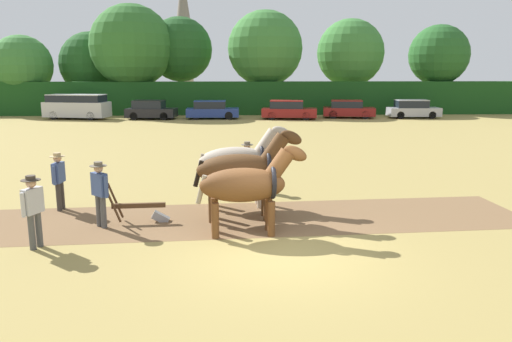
{
  "coord_description": "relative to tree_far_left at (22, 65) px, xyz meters",
  "views": [
    {
      "loc": [
        -1.0,
        -10.22,
        3.93
      ],
      "look_at": [
        -0.41,
        3.6,
        1.1
      ],
      "focal_mm": 35.0,
      "sensor_mm": 36.0,
      "label": 1
    }
  ],
  "objects": [
    {
      "name": "parked_car_center_left",
      "position": [
        16.78,
        -5.12,
        -3.55
      ],
      "size": [
        4.17,
        1.71,
        1.46
      ],
      "rotation": [
        0.0,
        0.0,
        -0.0
      ],
      "color": "navy",
      "rests_on": "ground"
    },
    {
      "name": "draft_horse_trail_left",
      "position": [
        18.75,
        -31.37,
        -2.93
      ],
      "size": [
        2.84,
        1.05,
        2.41
      ],
      "rotation": [
        0.0,
        0.0,
        0.07
      ],
      "color": "#B2A38E",
      "rests_on": "ground"
    },
    {
      "name": "farmer_onlooker_left",
      "position": [
        14.16,
        -34.65,
        -3.29
      ],
      "size": [
        0.42,
        0.61,
        1.66
      ],
      "rotation": [
        0.0,
        0.0,
        -0.38
      ],
      "color": "#4C4C4C",
      "rests_on": "ground"
    },
    {
      "name": "tree_center_left",
      "position": [
        9.62,
        -0.04,
        1.64
      ],
      "size": [
        7.25,
        7.25,
        9.53
      ],
      "color": "#4C3823",
      "rests_on": "ground"
    },
    {
      "name": "tree_far_right",
      "position": [
        37.14,
        0.11,
        0.93
      ],
      "size": [
        5.39,
        5.39,
        7.89
      ],
      "color": "#423323",
      "rests_on": "ground"
    },
    {
      "name": "tree_center",
      "position": [
        13.65,
        1.82,
        1.45
      ],
      "size": [
        5.86,
        5.86,
        8.65
      ],
      "color": "brown",
      "rests_on": "ground"
    },
    {
      "name": "parked_car_right",
      "position": [
        33.18,
        -5.09,
        -3.54
      ],
      "size": [
        4.18,
        1.85,
        1.49
      ],
      "rotation": [
        0.0,
        0.0,
        -0.03
      ],
      "color": "#A8A8B2",
      "rests_on": "ground"
    },
    {
      "name": "draft_horse_lead_right",
      "position": [
        18.83,
        -32.62,
        -2.9
      ],
      "size": [
        2.93,
        1.0,
        2.45
      ],
      "rotation": [
        0.0,
        0.0,
        0.07
      ],
      "color": "#513319",
      "rests_on": "ground"
    },
    {
      "name": "tree_right",
      "position": [
        29.3,
        1.25,
        1.14
      ],
      "size": [
        6.14,
        6.14,
        8.48
      ],
      "color": "#4C3823",
      "rests_on": "ground"
    },
    {
      "name": "farmer_beside_team",
      "position": [
        19.02,
        -29.3,
        -3.33
      ],
      "size": [
        0.4,
        0.56,
        1.61
      ],
      "rotation": [
        0.0,
        0.0,
        0.52
      ],
      "color": "#28334C",
      "rests_on": "ground"
    },
    {
      "name": "hedgerow",
      "position": [
        19.62,
        -1.39,
        -2.82
      ],
      "size": [
        72.98,
        1.24,
        2.87
      ],
      "primitive_type": "cube",
      "color": "#194719",
      "rests_on": "ground"
    },
    {
      "name": "plowed_furrow_strip",
      "position": [
        15.41,
        -32.85,
        -4.25
      ],
      "size": [
        22.17,
        4.64,
        0.01
      ],
      "primitive_type": "cube",
      "rotation": [
        0.0,
        0.0,
        0.07
      ],
      "color": "brown",
      "rests_on": "ground"
    },
    {
      "name": "plow",
      "position": [
        16.23,
        -32.79,
        -3.94
      ],
      "size": [
        1.63,
        0.49,
        1.13
      ],
      "rotation": [
        0.0,
        0.0,
        0.07
      ],
      "color": "#4C331E",
      "rests_on": "ground"
    },
    {
      "name": "farmer_at_plow",
      "position": [
        15.23,
        -33.18,
        -3.27
      ],
      "size": [
        0.5,
        0.48,
        1.68
      ],
      "rotation": [
        0.0,
        0.0,
        0.81
      ],
      "color": "#4C4C4C",
      "rests_on": "ground"
    },
    {
      "name": "draft_horse_lead_left",
      "position": [
        18.91,
        -33.87,
        -3.03
      ],
      "size": [
        2.73,
        0.99,
        2.24
      ],
      "rotation": [
        0.0,
        0.0,
        0.07
      ],
      "color": "brown",
      "rests_on": "ground"
    },
    {
      "name": "parked_car_center",
      "position": [
        22.92,
        -5.55,
        -3.54
      ],
      "size": [
        4.55,
        2.36,
        1.49
      ],
      "rotation": [
        0.0,
        0.0,
        -0.14
      ],
      "color": "maroon",
      "rests_on": "ground"
    },
    {
      "name": "tree_center_right",
      "position": [
        21.41,
        0.63,
        1.5
      ],
      "size": [
        6.75,
        6.75,
        9.14
      ],
      "color": "#423323",
      "rests_on": "ground"
    },
    {
      "name": "farmer_onlooker_right",
      "position": [
        13.66,
        -31.54,
        -3.3
      ],
      "size": [
        0.41,
        0.65,
        1.65
      ],
      "rotation": [
        0.0,
        0.0,
        -0.08
      ],
      "color": "#38332D",
      "rests_on": "ground"
    },
    {
      "name": "parked_van",
      "position": [
        6.0,
        -4.83,
        -3.24
      ],
      "size": [
        5.34,
        2.84,
        1.97
      ],
      "rotation": [
        0.0,
        0.0,
        -0.21
      ],
      "color": "#BCBCC1",
      "rests_on": "ground"
    },
    {
      "name": "tree_left",
      "position": [
        5.35,
        2.55,
        0.16
      ],
      "size": [
        5.86,
        5.86,
        7.35
      ],
      "color": "brown",
      "rests_on": "ground"
    },
    {
      "name": "ground_plane",
      "position": [
        19.62,
        -35.23,
        -4.26
      ],
      "size": [
        240.0,
        240.0,
        0.0
      ],
      "primitive_type": "plane",
      "color": "#998447"
    },
    {
      "name": "parked_car_center_right",
      "position": [
        27.9,
        -4.82,
        -3.55
      ],
      "size": [
        4.39,
        2.48,
        1.45
      ],
      "rotation": [
        0.0,
        0.0,
        -0.17
      ],
      "color": "maroon",
      "rests_on": "ground"
    },
    {
      "name": "tree_far_left",
      "position": [
        0.0,
        0.0,
        0.0
      ],
      "size": [
        5.23,
        5.23,
        6.88
      ],
      "color": "brown",
      "rests_on": "ground"
    },
    {
      "name": "church_spire",
      "position": [
        10.66,
        36.48,
        5.86
      ],
      "size": [
        2.98,
        2.98,
        19.33
      ],
      "color": "gray",
      "rests_on": "ground"
    },
    {
      "name": "parked_car_left",
      "position": [
        11.89,
        -5.08,
        -3.54
      ],
      "size": [
        4.08,
        2.26,
        1.5
      ],
      "rotation": [
        0.0,
        0.0,
        -0.11
      ],
      "color": "black",
      "rests_on": "ground"
    }
  ]
}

